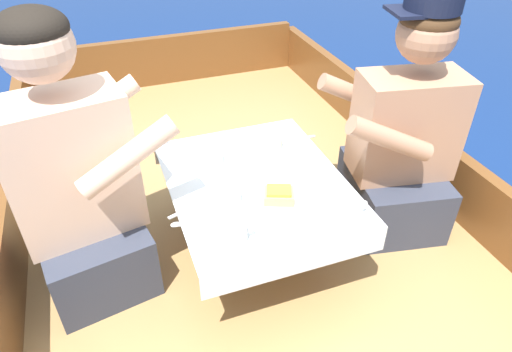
{
  "coord_description": "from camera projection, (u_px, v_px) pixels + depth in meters",
  "views": [
    {
      "loc": [
        -0.48,
        -1.24,
        1.69
      ],
      "look_at": [
        0.0,
        0.07,
        0.69
      ],
      "focal_mm": 32.0,
      "sensor_mm": 36.0,
      "label": 1
    }
  ],
  "objects": [
    {
      "name": "tin_can",
      "position": [
        274.0,
        142.0,
        1.9
      ],
      "size": [
        0.07,
        0.07,
        0.05
      ],
      "color": "silver",
      "rests_on": "cockpit_table"
    },
    {
      "name": "person_starboard",
      "position": [
        402.0,
        142.0,
        1.85
      ],
      "size": [
        0.58,
        0.52,
        0.98
      ],
      "rotation": [
        0.0,
        0.0,
        2.95
      ],
      "color": "#333847",
      "rests_on": "boat_deck"
    },
    {
      "name": "bowl_port_near",
      "position": [
        225.0,
        196.0,
        1.61
      ],
      "size": [
        0.11,
        0.11,
        0.04
      ],
      "color": "silver",
      "rests_on": "cockpit_table"
    },
    {
      "name": "bow_coaming",
      "position": [
        169.0,
        59.0,
        3.2
      ],
      "size": [
        1.81,
        0.06,
        0.33
      ],
      "primitive_type": "cube",
      "color": "brown",
      "rests_on": "boat_deck"
    },
    {
      "name": "boat_deck",
      "position": [
        261.0,
        283.0,
        1.97
      ],
      "size": [
        1.93,
        3.77,
        0.32
      ],
      "primitive_type": "cube",
      "color": "#A87F4C",
      "rests_on": "ground_plane"
    },
    {
      "name": "utensil_spoon_starboard",
      "position": [
        188.0,
        224.0,
        1.52
      ],
      "size": [
        0.17,
        0.07,
        0.01
      ],
      "rotation": [
        0.0,
        0.0,
        2.82
      ],
      "color": "silver",
      "rests_on": "cockpit_table"
    },
    {
      "name": "sandwich",
      "position": [
        279.0,
        195.0,
        1.6
      ],
      "size": [
        0.13,
        0.11,
        0.05
      ],
      "rotation": [
        0.0,
        0.0,
        -0.38
      ],
      "color": "tan",
      "rests_on": "plate_sandwich"
    },
    {
      "name": "ground_plane",
      "position": [
        261.0,
        307.0,
        2.06
      ],
      "size": [
        60.0,
        60.0,
        0.0
      ],
      "primitive_type": "plane",
      "color": "navy"
    },
    {
      "name": "cockpit_table",
      "position": [
        256.0,
        188.0,
        1.74
      ],
      "size": [
        0.64,
        0.79,
        0.35
      ],
      "color": "#B2B2B7",
      "rests_on": "boat_deck"
    },
    {
      "name": "coffee_cup_starboard",
      "position": [
        236.0,
        232.0,
        1.44
      ],
      "size": [
        0.1,
        0.07,
        0.07
      ],
      "color": "silver",
      "rests_on": "cockpit_table"
    },
    {
      "name": "person_port",
      "position": [
        78.0,
        188.0,
        1.56
      ],
      "size": [
        0.57,
        0.52,
        1.03
      ],
      "rotation": [
        0.0,
        0.0,
        0.19
      ],
      "color": "#333847",
      "rests_on": "boat_deck"
    },
    {
      "name": "bowl_center_far",
      "position": [
        247.0,
        169.0,
        1.74
      ],
      "size": [
        0.12,
        0.12,
        0.04
      ],
      "color": "silver",
      "rests_on": "cockpit_table"
    },
    {
      "name": "gunwale_starboard",
      "position": [
        455.0,
        183.0,
        2.05
      ],
      "size": [
        0.06,
        3.77,
        0.29
      ],
      "primitive_type": "cube",
      "color": "brown",
      "rests_on": "boat_deck"
    },
    {
      "name": "plate_bread",
      "position": [
        287.0,
        162.0,
        1.82
      ],
      "size": [
        0.15,
        0.15,
        0.01
      ],
      "color": "silver",
      "rests_on": "cockpit_table"
    },
    {
      "name": "utensil_knife_starboard",
      "position": [
        297.0,
        139.0,
        1.96
      ],
      "size": [
        0.17,
        0.02,
        0.0
      ],
      "rotation": [
        0.0,
        0.0,
        3.1
      ],
      "color": "silver",
      "rests_on": "cockpit_table"
    },
    {
      "name": "utensil_spoon_center",
      "position": [
        231.0,
        136.0,
        1.98
      ],
      "size": [
        0.08,
        0.16,
        0.01
      ],
      "rotation": [
        0.0,
        0.0,
        1.96
      ],
      "color": "silver",
      "rests_on": "cockpit_table"
    },
    {
      "name": "bowl_starboard_near",
      "position": [
        207.0,
        158.0,
        1.81
      ],
      "size": [
        0.13,
        0.13,
        0.04
      ],
      "color": "silver",
      "rests_on": "cockpit_table"
    },
    {
      "name": "coffee_cup_port",
      "position": [
        350.0,
        208.0,
        1.54
      ],
      "size": [
        0.11,
        0.08,
        0.07
      ],
      "color": "silver",
      "rests_on": "cockpit_table"
    },
    {
      "name": "plate_sandwich",
      "position": [
        279.0,
        201.0,
        1.62
      ],
      "size": [
        0.21,
        0.21,
        0.01
      ],
      "color": "silver",
      "rests_on": "cockpit_table"
    },
    {
      "name": "utensil_spoon_port",
      "position": [
        261.0,
        219.0,
        1.54
      ],
      "size": [
        0.16,
        0.08,
        0.01
      ],
      "rotation": [
        0.0,
        0.0,
        0.41
      ],
      "color": "silver",
      "rests_on": "cockpit_table"
    },
    {
      "name": "gunwale_port",
      "position": [
        3.0,
        296.0,
        1.53
      ],
      "size": [
        0.06,
        3.77,
        0.29
      ],
      "primitive_type": "cube",
      "color": "brown",
      "rests_on": "boat_deck"
    },
    {
      "name": "utensil_knife_port",
      "position": [
        190.0,
        208.0,
        1.59
      ],
      "size": [
        0.16,
        0.07,
        0.0
      ],
      "rotation": [
        0.0,
        0.0,
        0.34
      ],
      "color": "silver",
      "rests_on": "cockpit_table"
    }
  ]
}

